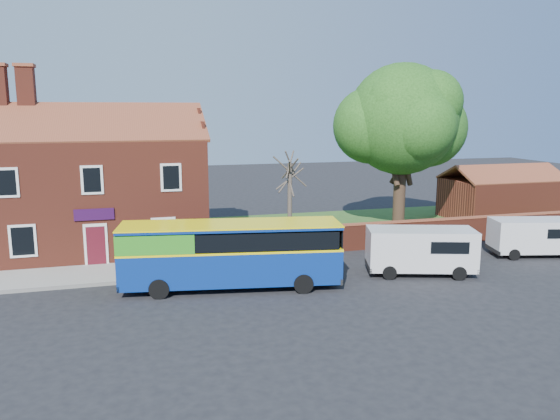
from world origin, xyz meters
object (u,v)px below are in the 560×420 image
object	(u,v)px
bus	(224,252)
large_tree	(402,123)
van_near	(421,249)
van_far	(535,235)

from	to	relation	value
bus	large_tree	distance (m)	16.99
bus	large_tree	size ratio (longest dim) A/B	0.92
van_near	large_tree	xyz separation A→B (m)	(3.58, 9.24, 6.03)
van_far	bus	bearing A→B (deg)	-163.12
bus	van_near	size ratio (longest dim) A/B	1.82
van_far	van_near	bearing A→B (deg)	-156.10
bus	van_far	bearing A→B (deg)	12.13
van_far	large_tree	distance (m)	10.88
bus	large_tree	xyz separation A→B (m)	(13.44, 8.77, 5.59)
bus	van_near	distance (m)	9.88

